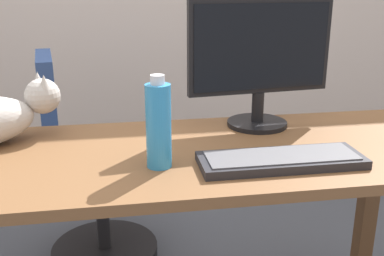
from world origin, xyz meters
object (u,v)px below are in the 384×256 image
Objects in this scene: keyboard at (281,160)px; water_bottle at (159,125)px; office_chair at (88,175)px; monitor at (260,59)px.

water_bottle is at bearing 172.50° from keyboard.
monitor reaches higher than office_chair.
monitor reaches higher than keyboard.
water_bottle is at bearing -72.39° from office_chair.
monitor is 0.40m from keyboard.
water_bottle reaches higher than office_chair.
office_chair is 1.95× the size of monitor.
keyboard is 0.34m from water_bottle.
keyboard is (0.56, -0.81, 0.36)m from office_chair.
office_chair is 0.95m from monitor.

